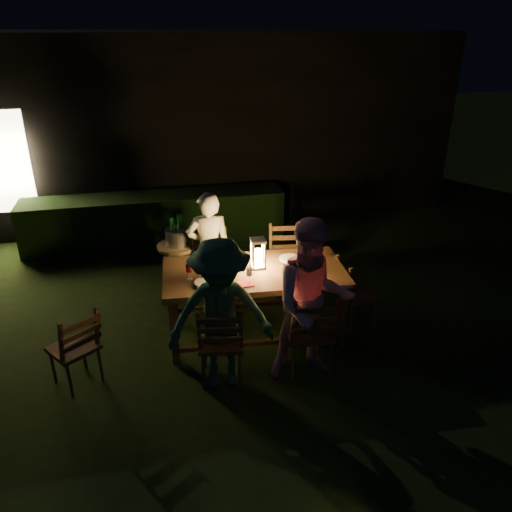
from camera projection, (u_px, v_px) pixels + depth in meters
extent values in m
plane|color=black|center=(223.00, 376.00, 5.19)|extent=(40.00, 40.00, 0.00)
cube|color=black|center=(171.00, 118.00, 9.98)|extent=(10.00, 4.00, 3.20)
cube|color=#FFE5B2|center=(0.00, 163.00, 7.77)|extent=(0.90, 0.06, 1.60)
cube|color=black|center=(156.00, 218.00, 8.23)|extent=(4.20, 0.70, 0.80)
cube|color=#54341C|center=(254.00, 273.00, 5.56)|extent=(2.08, 1.13, 0.07)
cube|color=#54341C|center=(174.00, 333.00, 5.25)|extent=(0.08, 0.08, 0.74)
cube|color=#54341C|center=(174.00, 295.00, 5.99)|extent=(0.08, 0.08, 0.74)
cube|color=#54341C|center=(342.00, 319.00, 5.50)|extent=(0.08, 0.08, 0.74)
cube|color=#54341C|center=(322.00, 284.00, 6.24)|extent=(0.08, 0.08, 0.74)
cube|color=#54341C|center=(221.00, 341.00, 4.98)|extent=(0.50, 0.49, 0.04)
cube|color=#54341C|center=(220.00, 328.00, 4.69)|extent=(0.46, 0.22, 0.51)
cube|color=#54341C|center=(309.00, 332.00, 5.10)|extent=(0.49, 0.47, 0.04)
cube|color=#54341C|center=(315.00, 319.00, 4.80)|extent=(0.46, 0.19, 0.53)
cube|color=#54341C|center=(210.00, 273.00, 6.31)|extent=(0.50, 0.49, 0.04)
cube|color=#54341C|center=(209.00, 246.00, 6.37)|extent=(0.47, 0.21, 0.53)
cube|color=#54341C|center=(288.00, 267.00, 6.45)|extent=(0.51, 0.49, 0.04)
cube|color=#54341C|center=(286.00, 241.00, 6.51)|extent=(0.47, 0.21, 0.53)
cube|color=#54341C|center=(359.00, 295.00, 5.90)|extent=(0.40, 0.41, 0.04)
cube|color=#54341C|center=(347.00, 277.00, 5.75)|extent=(0.15, 0.41, 0.47)
cube|color=#54341C|center=(73.00, 348.00, 4.92)|extent=(0.56, 0.56, 0.04)
cube|color=#54341C|center=(79.00, 332.00, 4.70)|extent=(0.41, 0.35, 0.48)
imported|color=#EEE7CA|center=(209.00, 249.00, 6.25)|extent=(0.57, 0.40, 1.50)
imported|color=#E9A0B3|center=(312.00, 302.00, 4.86)|extent=(0.88, 0.71, 1.72)
imported|color=#2C583F|center=(221.00, 316.00, 4.77)|extent=(1.06, 0.66, 1.58)
cube|color=white|center=(258.00, 266.00, 5.59)|extent=(0.15, 0.15, 0.03)
cube|color=white|center=(258.00, 240.00, 5.45)|extent=(0.16, 0.16, 0.03)
cylinder|color=#FF9E3F|center=(258.00, 257.00, 5.54)|extent=(0.09, 0.09, 0.18)
cylinder|color=white|center=(204.00, 264.00, 5.66)|extent=(0.25, 0.25, 0.01)
cylinder|color=white|center=(206.00, 282.00, 5.27)|extent=(0.25, 0.25, 0.01)
cylinder|color=white|center=(290.00, 258.00, 5.80)|extent=(0.25, 0.25, 0.01)
cylinder|color=white|center=(298.00, 275.00, 5.41)|extent=(0.25, 0.25, 0.01)
cylinder|color=#0F471E|center=(232.00, 260.00, 5.45)|extent=(0.07, 0.07, 0.28)
cube|color=red|center=(245.00, 284.00, 5.23)|extent=(0.18, 0.14, 0.01)
cube|color=red|center=(309.00, 278.00, 5.35)|extent=(0.18, 0.14, 0.01)
cube|color=black|center=(200.00, 287.00, 5.19)|extent=(0.14, 0.07, 0.01)
cylinder|color=#856242|center=(178.00, 246.00, 6.48)|extent=(0.53, 0.53, 0.04)
cylinder|color=#856242|center=(179.00, 270.00, 6.63)|extent=(0.06, 0.06, 0.70)
cylinder|color=#A5A8AD|center=(177.00, 237.00, 6.43)|extent=(0.30, 0.30, 0.22)
cylinder|color=#0F471E|center=(173.00, 235.00, 6.36)|extent=(0.07, 0.07, 0.32)
cylinder|color=#0F471E|center=(180.00, 232.00, 6.45)|extent=(0.07, 0.07, 0.32)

